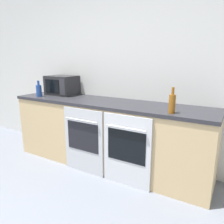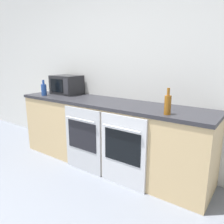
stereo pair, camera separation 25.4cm
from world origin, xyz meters
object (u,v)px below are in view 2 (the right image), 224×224
Objects in this scene: microwave at (67,85)px; bottle_amber at (168,104)px; oven_right at (123,151)px; bottle_blue at (44,89)px; oven_left at (83,140)px.

microwave reaches higher than bottle_amber.
bottle_amber is at bearing 14.94° from oven_right.
microwave is at bearing 169.52° from bottle_amber.
oven_right is 1.54m from microwave.
microwave is at bearing 60.13° from bottle_blue.
microwave reaches higher than oven_left.
microwave is (-1.34, 0.45, 0.61)m from oven_right.
bottle_blue is at bearing 174.48° from oven_right.
bottle_blue is at bearing 170.85° from oven_left.
oven_left is 3.15× the size of bottle_amber.
oven_right is (0.61, 0.00, 0.00)m from oven_left.
bottle_blue is 0.87× the size of bottle_amber.
bottle_blue is at bearing 179.16° from bottle_amber.
bottle_amber reaches higher than bottle_blue.
oven_left is at bearing -9.15° from bottle_blue.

